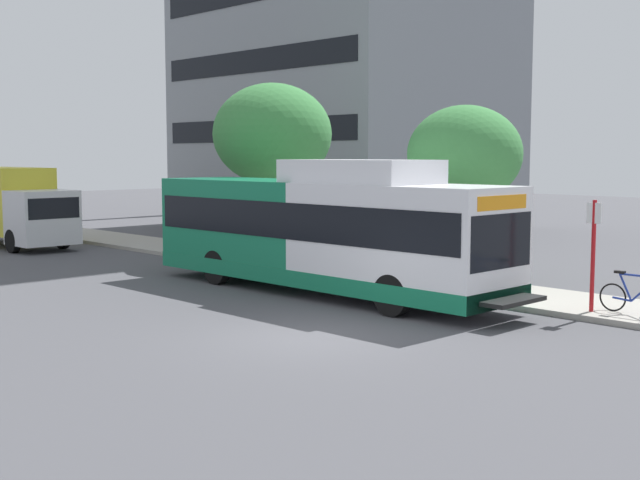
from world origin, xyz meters
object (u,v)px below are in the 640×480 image
at_px(box_truck_background, 13,204).
at_px(transit_bus, 323,231).
at_px(bicycle_parked, 636,296).
at_px(street_tree_near_stop, 465,155).
at_px(bus_stop_sign_pole, 593,247).
at_px(street_tree_mid_block, 272,134).

bearing_deg(box_truck_background, transit_bus, -86.45).
relative_size(bicycle_parked, street_tree_near_stop, 0.35).
relative_size(bicycle_parked, box_truck_background, 0.25).
distance_m(bus_stop_sign_pole, bicycle_parked, 1.45).
bearing_deg(bicycle_parked, street_tree_near_stop, 77.26).
xyz_separation_m(transit_bus, box_truck_background, (-1.07, 17.22, 0.04)).
bearing_deg(street_tree_near_stop, bicycle_parked, -102.74).
bearing_deg(bus_stop_sign_pole, street_tree_mid_block, 82.91).
xyz_separation_m(bus_stop_sign_pole, box_truck_background, (-3.17, 24.03, 0.09)).
bearing_deg(bicycle_parked, box_truck_background, 98.10).
xyz_separation_m(bus_stop_sign_pole, street_tree_mid_block, (1.65, 13.23, 2.85)).
bearing_deg(street_tree_mid_block, bus_stop_sign_pole, -97.09).
bearing_deg(box_truck_background, bus_stop_sign_pole, -82.48).
xyz_separation_m(transit_bus, street_tree_mid_block, (3.75, 6.41, 2.80)).
bearing_deg(bus_stop_sign_pole, box_truck_background, 97.52).
height_order(transit_bus, box_truck_background, transit_bus).
relative_size(transit_bus, bicycle_parked, 6.96).
distance_m(bicycle_parked, street_tree_mid_block, 14.71).
bearing_deg(transit_bus, street_tree_mid_block, 59.68).
height_order(bicycle_parked, street_tree_mid_block, street_tree_mid_block).
relative_size(street_tree_near_stop, street_tree_mid_block, 0.82).
height_order(transit_bus, bus_stop_sign_pole, transit_bus).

